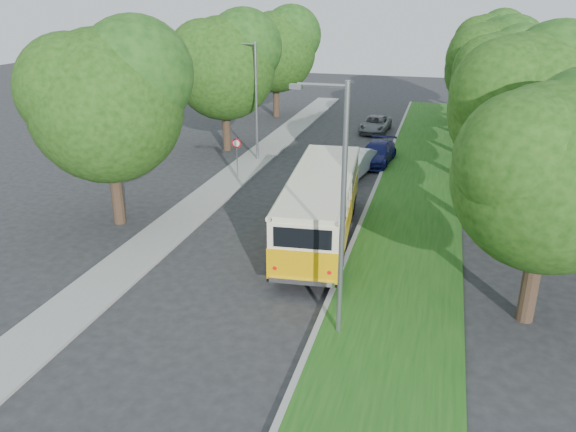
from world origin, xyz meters
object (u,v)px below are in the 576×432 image
(car_grey, at_px, (375,124))
(lamppost_near, at_px, (340,206))
(lamppost_far, at_px, (255,97))
(car_silver, at_px, (318,206))
(car_blue, at_px, (377,153))
(vintage_bus, at_px, (321,208))
(car_white, at_px, (352,163))

(car_grey, bearing_deg, lamppost_near, -82.34)
(lamppost_far, bearing_deg, lamppost_near, -64.29)
(car_silver, xyz_separation_m, car_blue, (1.57, 10.28, 0.04))
(lamppost_far, xyz_separation_m, vintage_bus, (6.84, -11.46, -2.57))
(lamppost_far, bearing_deg, car_white, -13.70)
(vintage_bus, height_order, car_silver, vintage_bus)
(vintage_bus, relative_size, car_white, 2.22)
(lamppost_far, relative_size, car_grey, 1.68)
(car_grey, bearing_deg, vintage_bus, -86.21)
(car_blue, bearing_deg, lamppost_far, -164.01)
(car_silver, xyz_separation_m, car_white, (0.48, 7.26, 0.13))
(car_silver, bearing_deg, lamppost_near, -73.86)
(lamppost_far, bearing_deg, vintage_bus, -59.20)
(lamppost_near, height_order, car_grey, lamppost_near)
(lamppost_far, bearing_deg, car_silver, -55.34)
(car_silver, distance_m, car_grey, 19.17)
(car_silver, bearing_deg, car_blue, 81.40)
(car_blue, bearing_deg, car_grey, 103.48)
(lamppost_near, bearing_deg, vintage_bus, 106.40)
(lamppost_near, bearing_deg, car_grey, 94.83)
(car_silver, height_order, car_grey, car_silver)
(car_grey, bearing_deg, lamppost_far, -119.31)
(lamppost_near, xyz_separation_m, car_white, (-2.29, 16.89, -3.60))
(car_white, distance_m, car_grey, 11.92)
(lamppost_near, relative_size, vintage_bus, 0.77)
(lamppost_far, bearing_deg, car_grey, 57.86)
(lamppost_near, distance_m, car_white, 17.42)
(vintage_bus, bearing_deg, car_blue, 80.94)
(lamppost_near, xyz_separation_m, car_grey, (-2.43, 28.80, -3.75))
(vintage_bus, xyz_separation_m, car_white, (-0.22, 9.85, -0.77))
(car_silver, relative_size, car_white, 0.81)
(car_blue, distance_m, car_grey, 8.98)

